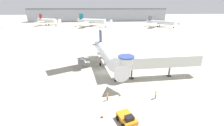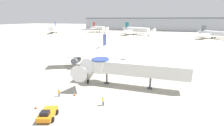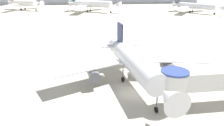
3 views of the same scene
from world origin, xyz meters
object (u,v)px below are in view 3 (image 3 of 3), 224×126
Objects in this scene: main_airplane at (134,63)px; traffic_cone_starboard_wing at (195,79)px; background_jet_gray_tail at (195,6)px; jet_bridge at (220,79)px; background_jet_red_tail at (24,3)px; background_jet_teal_tail at (92,4)px.

main_airplane is 12.85m from traffic_cone_starboard_wing.
main_airplane is 41.31× the size of traffic_cone_starboard_wing.
traffic_cone_starboard_wing is 107.40m from background_jet_gray_tail.
background_jet_red_tail reaches higher than jet_bridge.
main_airplane is 1.02× the size of background_jet_gray_tail.
jet_bridge is at bearing -141.16° from background_jet_teal_tail.
background_jet_teal_tail is at bearing 132.67° from background_jet_gray_tail.
traffic_cone_starboard_wing is (0.86, 8.72, -3.98)m from jet_bridge.
background_jet_red_tail is at bearing 129.34° from background_jet_gray_tail.
traffic_cone_starboard_wing is at bearing -6.21° from main_airplane.
traffic_cone_starboard_wing is 0.03× the size of background_jet_red_tail.
jet_bridge is 146.27m from background_jet_red_tail.
background_jet_red_tail is 0.90× the size of background_jet_gray_tail.
traffic_cone_starboard_wing is at bearing -140.12° from background_jet_teal_tail.
main_airplane is at bearing -158.23° from background_jet_gray_tail.
background_jet_red_tail is (-50.02, 124.30, 0.75)m from main_airplane.
background_jet_red_tail is at bearing 102.66° from background_jet_teal_tail.
main_airplane is 1.13× the size of background_jet_red_tail.
background_jet_teal_tail reaches higher than background_jet_red_tail.
jet_bridge is 115.57m from background_jet_gray_tail.
jet_bridge is 9.62m from traffic_cone_starboard_wing.
background_jet_teal_tail is at bearing 98.56° from traffic_cone_starboard_wing.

